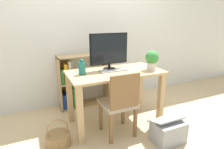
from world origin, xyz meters
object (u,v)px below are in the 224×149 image
basket (58,139)px  bookshelf (76,85)px  potted_plant (152,59)px  storage_box (168,131)px  vase (82,68)px  monitor (109,50)px  chair (120,102)px  keyboard (113,70)px

basket → bookshelf: bearing=64.1°
potted_plant → basket: potted_plant is taller
basket → storage_box: bearing=-21.0°
vase → basket: bearing=-149.9°
basket → storage_box: basket is taller
potted_plant → basket: (-1.29, -0.05, -0.82)m
bookshelf → storage_box: bookshelf is taller
monitor → potted_plant: bearing=-27.9°
vase → chair: vase is taller
chair → bookshelf: 1.08m
keyboard → storage_box: keyboard is taller
basket → storage_box: size_ratio=0.89×
storage_box → chair: bearing=145.0°
vase → storage_box: bearing=-39.5°
bookshelf → potted_plant: bearing=-45.9°
storage_box → monitor: bearing=118.6°
chair → bookshelf: bearing=114.9°
monitor → keyboard: monitor is taller
monitor → potted_plant: size_ratio=2.07×
vase → chair: (0.35, -0.35, -0.38)m
storage_box → potted_plant: bearing=81.3°
monitor → bookshelf: bearing=119.3°
keyboard → bookshelf: 0.88m
monitor → keyboard: bearing=-82.0°
keyboard → vase: vase is taller
potted_plant → basket: 1.52m
bookshelf → basket: bookshelf is taller
monitor → keyboard: (0.02, -0.11, -0.26)m
monitor → keyboard: size_ratio=1.46×
bookshelf → storage_box: size_ratio=2.32×
potted_plant → bookshelf: size_ratio=0.30×
chair → basket: (-0.73, 0.13, -0.38)m
keyboard → potted_plant: potted_plant is taller
vase → potted_plant: potted_plant is taller
keyboard → potted_plant: size_ratio=1.42×
chair → storage_box: 0.67m
vase → basket: size_ratio=0.59×
keyboard → storage_box: (0.41, -0.67, -0.62)m
keyboard → potted_plant: 0.53m
basket → storage_box: 1.29m
keyboard → vase: (-0.42, 0.01, 0.08)m
bookshelf → storage_box: 1.59m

